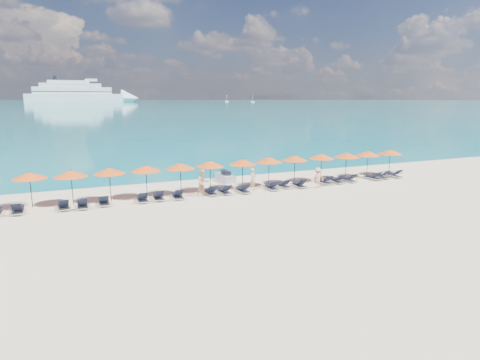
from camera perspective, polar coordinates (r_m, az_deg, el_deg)
name	(u,v)px	position (r m, az deg, el deg)	size (l,w,h in m)	color
ground	(259,208)	(24.89, 2.68, -4.00)	(1400.00, 1400.00, 0.00)	beige
sea	(76,102)	(681.74, -22.25, 10.28)	(1600.00, 1300.00, 0.01)	#1FA9B2
cruise_ship	(85,94)	(587.74, -21.18, 11.30)	(146.85, 34.17, 40.51)	white
sailboat_near	(253,101)	(570.00, 1.83, 11.11)	(5.13, 1.71, 9.41)	white
sailboat_far	(227,101)	(615.50, -1.88, 11.16)	(5.56, 1.85, 10.19)	white
jetski	(225,177)	(32.70, -2.12, 0.44)	(0.96, 2.40, 0.84)	#AAA7C1
beachgoer_a	(253,179)	(29.33, 1.85, 0.10)	(0.61, 0.40, 1.67)	#DCAC7D
beachgoer_b	(203,183)	(27.72, -5.28, -0.41)	(0.91, 0.53, 1.88)	#DCAC7D
beachgoer_c	(318,178)	(30.68, 10.99, 0.31)	(1.01, 0.47, 1.57)	#DCAC7D
umbrella_1	(29,175)	(27.79, -27.78, 0.57)	(2.10, 2.10, 2.28)	black
umbrella_2	(71,173)	(27.39, -22.93, 0.86)	(2.10, 2.10, 2.28)	black
umbrella_3	(109,171)	(27.51, -18.11, 1.25)	(2.10, 2.10, 2.28)	black
umbrella_4	(146,168)	(27.79, -13.24, 1.62)	(2.10, 2.10, 2.28)	black
umbrella_5	(180,166)	(28.29, -8.48, 1.98)	(2.10, 2.10, 2.28)	black
umbrella_6	(210,164)	(29.02, -4.29, 2.32)	(2.10, 2.10, 2.28)	black
umbrella_7	(243,162)	(29.81, 0.36, 2.60)	(2.10, 2.10, 2.28)	black
umbrella_8	(269,160)	(30.88, 4.16, 2.89)	(2.10, 2.10, 2.28)	black
umbrella_9	(295,158)	(31.98, 7.81, 3.12)	(2.10, 2.10, 2.28)	black
umbrella_10	(322,156)	(33.34, 11.54, 3.33)	(2.10, 2.10, 2.28)	black
umbrella_11	(347,155)	(34.55, 14.91, 3.46)	(2.10, 2.10, 2.28)	black
umbrella_12	(368,153)	(36.06, 17.76, 3.63)	(2.10, 2.10, 2.28)	black
umbrella_13	(390,152)	(37.70, 20.60, 3.77)	(2.10, 2.10, 2.28)	black
lounger_2	(18,209)	(27.10, -29.06, -3.68)	(0.67, 1.72, 0.66)	silver
lounger_3	(63,205)	(26.82, -23.81, -3.33)	(0.77, 1.75, 0.66)	silver
lounger_4	(83,204)	(26.67, -21.48, -3.23)	(0.65, 1.71, 0.66)	silver
lounger_5	(104,201)	(26.94, -18.80, -2.89)	(0.63, 1.70, 0.66)	silver
lounger_6	(142,198)	(27.08, -13.74, -2.52)	(0.69, 1.72, 0.66)	silver
lounger_7	(158,196)	(27.36, -11.55, -2.28)	(0.71, 1.73, 0.66)	silver
lounger_8	(177,195)	(27.45, -8.89, -2.13)	(0.71, 1.73, 0.66)	silver
lounger_9	(210,192)	(28.20, -4.23, -1.65)	(0.65, 1.71, 0.66)	silver
lounger_10	(224,190)	(28.47, -2.28, -1.50)	(0.72, 1.73, 0.66)	silver
lounger_11	(243,189)	(28.79, 0.36, -1.34)	(0.68, 1.72, 0.66)	silver
lounger_12	(271,186)	(29.80, 4.47, -0.93)	(0.74, 1.74, 0.66)	silver
lounger_13	(283,185)	(30.54, 6.11, -0.65)	(0.77, 1.75, 0.66)	silver
lounger_14	(299,184)	(30.79, 8.39, -0.60)	(0.73, 1.74, 0.66)	silver
lounger_15	(324,181)	(32.36, 11.83, -0.13)	(0.78, 1.75, 0.66)	silver
lounger_16	(336,180)	(32.91, 13.53, -0.01)	(0.75, 1.74, 0.66)	silver
lounger_17	(348,179)	(33.64, 15.16, 0.15)	(0.72, 1.73, 0.66)	silver
lounger_18	(373,177)	(35.06, 18.38, 0.42)	(0.79, 1.76, 0.66)	silver
lounger_19	(381,176)	(35.90, 19.41, 0.60)	(0.74, 1.74, 0.66)	silver
lounger_20	(393,174)	(36.76, 20.99, 0.74)	(0.63, 1.70, 0.66)	silver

